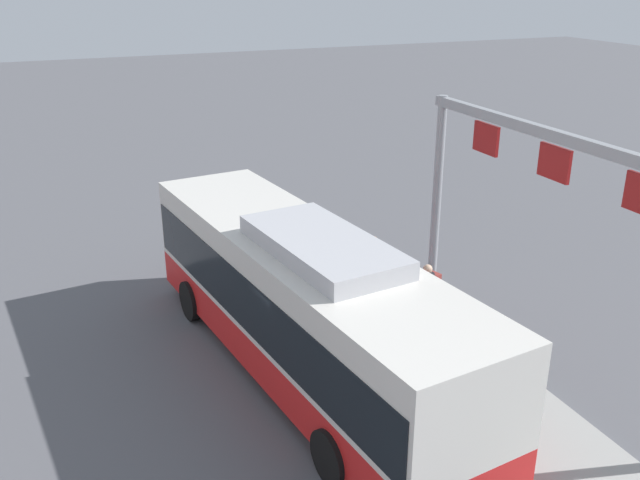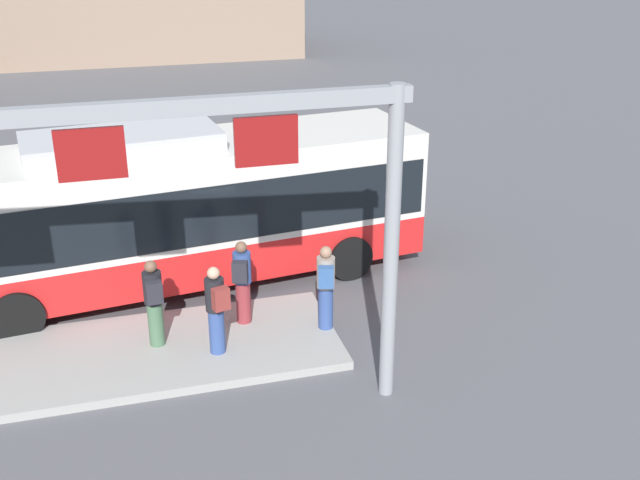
% 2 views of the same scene
% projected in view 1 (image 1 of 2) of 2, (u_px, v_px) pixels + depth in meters
% --- Properties ---
extents(ground_plane, '(120.00, 120.00, 0.00)m').
position_uv_depth(ground_plane, '(303.00, 373.00, 15.05)').
color(ground_plane, '#56565B').
extents(platform_curb, '(10.00, 2.80, 0.16)m').
position_uv_depth(platform_curb, '(476.00, 396.00, 14.09)').
color(platform_curb, '#9E9E99').
rests_on(platform_curb, ground).
extents(bus_main, '(11.06, 3.81, 3.46)m').
position_uv_depth(bus_main, '(303.00, 298.00, 14.38)').
color(bus_main, red).
rests_on(bus_main, ground).
extents(person_boarding, '(0.44, 0.58, 1.67)m').
position_uv_depth(person_boarding, '(374.00, 264.00, 17.93)').
color(person_boarding, '#334C8C').
rests_on(person_boarding, platform_curb).
extents(person_waiting_near, '(0.46, 0.59, 1.67)m').
position_uv_depth(person_waiting_near, '(378.00, 291.00, 16.46)').
color(person_waiting_near, maroon).
rests_on(person_waiting_near, platform_curb).
extents(person_waiting_mid, '(0.44, 0.59, 1.67)m').
position_uv_depth(person_waiting_mid, '(427.00, 295.00, 16.26)').
color(person_waiting_mid, '#334C8C').
rests_on(person_waiting_mid, platform_curb).
extents(person_waiting_far, '(0.36, 0.54, 1.67)m').
position_uv_depth(person_waiting_far, '(429.00, 318.00, 15.18)').
color(person_waiting_far, '#476B4C').
rests_on(person_waiting_far, platform_curb).
extents(platform_sign_gantry, '(8.95, 0.24, 5.20)m').
position_uv_depth(platform_sign_gantry, '(550.00, 198.00, 14.43)').
color(platform_sign_gantry, gray).
rests_on(platform_sign_gantry, ground).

